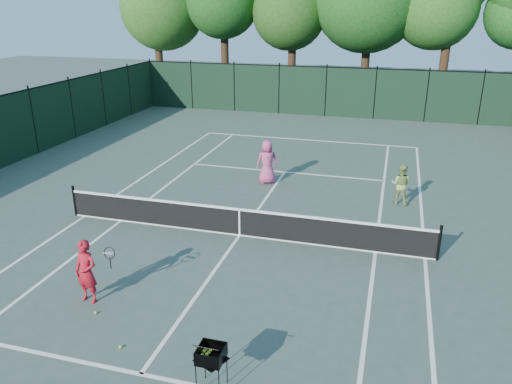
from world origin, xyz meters
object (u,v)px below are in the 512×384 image
(coach, at_px, (86,272))
(player_pink, at_px, (267,162))
(ball_hopper, at_px, (211,354))
(loose_ball_near_cart, at_px, (120,347))
(player_green, at_px, (401,184))
(loose_ball_midcourt, at_px, (96,313))

(coach, distance_m, player_pink, 9.53)
(coach, bearing_deg, ball_hopper, -20.28)
(ball_hopper, bearing_deg, player_pink, 123.13)
(coach, height_order, ball_hopper, coach)
(loose_ball_near_cart, bearing_deg, ball_hopper, -14.10)
(player_green, bearing_deg, ball_hopper, 85.07)
(coach, xyz_separation_m, loose_ball_midcourt, (0.43, -0.45, -0.77))
(ball_hopper, height_order, loose_ball_midcourt, ball_hopper)
(player_pink, bearing_deg, loose_ball_near_cart, 63.78)
(ball_hopper, relative_size, loose_ball_midcourt, 13.59)
(loose_ball_near_cart, height_order, loose_ball_midcourt, same)
(coach, relative_size, player_green, 1.09)
(loose_ball_near_cart, bearing_deg, player_green, 60.87)
(loose_ball_near_cart, bearing_deg, loose_ball_midcourt, 141.62)
(player_green, distance_m, loose_ball_midcourt, 11.17)
(player_pink, height_order, loose_ball_near_cart, player_pink)
(player_pink, height_order, loose_ball_midcourt, player_pink)
(coach, relative_size, player_pink, 0.91)
(coach, bearing_deg, player_pink, 84.35)
(player_green, bearing_deg, loose_ball_near_cart, 73.22)
(coach, height_order, player_pink, player_pink)
(player_green, xyz_separation_m, loose_ball_near_cart, (-5.50, -9.87, -0.70))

